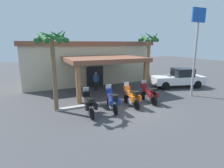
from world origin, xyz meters
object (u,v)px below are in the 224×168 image
object	(u,v)px
motorcycle_maroon	(149,94)
palm_tree_near_portico	(148,46)
pedestrian	(96,80)
roadside_sign	(197,39)
motorcycle_blue	(112,101)
motel_building	(87,61)
motorcycle_orange	(132,97)
motorcycle_black	(89,104)
pickup_truck_white	(179,78)
palm_tree_roadside	(52,46)

from	to	relation	value
motorcycle_maroon	palm_tree_near_portico	bearing A→B (deg)	-28.85
pedestrian	roadside_sign	size ratio (longest dim) A/B	0.25
motorcycle_blue	palm_tree_near_portico	size ratio (longest dim) A/B	0.39
motel_building	motorcycle_orange	distance (m)	10.18
motel_building	motorcycle_blue	xyz separation A→B (m)	(-1.49, -10.23, -1.65)
motorcycle_orange	motorcycle_maroon	bearing A→B (deg)	-79.86
motorcycle_black	palm_tree_near_portico	xyz separation A→B (m)	(8.49, 5.66, 3.45)
motorcycle_maroon	pedestrian	distance (m)	5.67
motorcycle_black	pedestrian	bearing A→B (deg)	-19.07
motorcycle_maroon	roadside_sign	bearing A→B (deg)	-84.99
pickup_truck_white	palm_tree_roadside	bearing A→B (deg)	-156.59
motorcycle_black	pedestrian	world-z (taller)	pedestrian
motorcycle_blue	palm_tree_roadside	distance (m)	5.17
motorcycle_maroon	pickup_truck_white	world-z (taller)	pickup_truck_white
palm_tree_roadside	pedestrian	bearing A→B (deg)	42.50
pedestrian	palm_tree_roadside	world-z (taller)	palm_tree_roadside
motorcycle_black	pedestrian	distance (m)	6.14
pickup_truck_white	roadside_sign	bearing A→B (deg)	-99.33
pickup_truck_white	roadside_sign	size ratio (longest dim) A/B	0.77
motorcycle_orange	pedestrian	size ratio (longest dim) A/B	1.26
motel_building	motorcycle_black	bearing A→B (deg)	-106.27
motorcycle_maroon	pickup_truck_white	bearing A→B (deg)	-58.06
motorcycle_orange	pickup_truck_white	size ratio (longest dim) A/B	0.40
motorcycle_black	palm_tree_near_portico	distance (m)	10.77
pedestrian	motel_building	bearing A→B (deg)	14.85
pickup_truck_white	motorcycle_black	bearing A→B (deg)	-147.04
motorcycle_orange	motorcycle_maroon	distance (m)	1.64
palm_tree_roadside	motorcycle_orange	bearing A→B (deg)	-15.38
motorcycle_maroon	pickup_truck_white	size ratio (longest dim) A/B	0.40
motel_building	motorcycle_black	size ratio (longest dim) A/B	6.53
pedestrian	motorcycle_black	bearing A→B (deg)	177.53
palm_tree_near_portico	pickup_truck_white	bearing A→B (deg)	-47.22
motorcycle_black	motorcycle_maroon	size ratio (longest dim) A/B	1.00
palm_tree_near_portico	roadside_sign	size ratio (longest dim) A/B	0.79
motorcycle_black	motorcycle_blue	world-z (taller)	same
motel_building	pickup_truck_white	size ratio (longest dim) A/B	2.62
motorcycle_maroon	pedestrian	size ratio (longest dim) A/B	1.26
pedestrian	palm_tree_near_portico	xyz separation A→B (m)	(5.96, 0.07, 3.13)
motorcycle_black	palm_tree_roadside	size ratio (longest dim) A/B	0.41
motorcycle_black	pickup_truck_white	xyz separation A→B (m)	(10.69, 3.28, 0.24)
pedestrian	pickup_truck_white	xyz separation A→B (m)	(8.16, -2.31, -0.09)
motorcycle_orange	palm_tree_roadside	xyz separation A→B (m)	(-5.03, 1.38, 3.56)
motorcycle_blue	pickup_truck_white	bearing A→B (deg)	-61.75
motorcycle_black	palm_tree_roadside	distance (m)	4.30
motel_building	motorcycle_blue	distance (m)	10.47
palm_tree_roadside	motorcycle_maroon	bearing A→B (deg)	-10.27
motel_building	motorcycle_orange	size ratio (longest dim) A/B	6.53
motorcycle_orange	palm_tree_roadside	world-z (taller)	palm_tree_roadside
motel_building	palm_tree_near_portico	world-z (taller)	palm_tree_near_portico
pedestrian	palm_tree_near_portico	bearing A→B (deg)	-67.41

